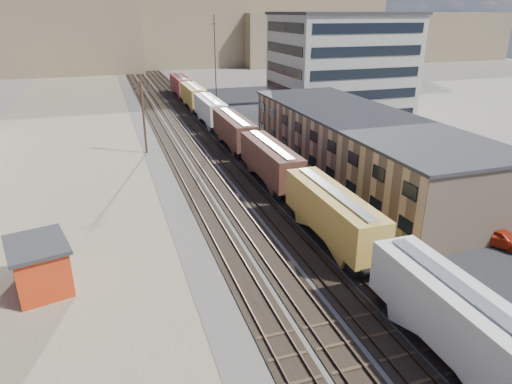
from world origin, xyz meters
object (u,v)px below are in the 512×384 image
object	(u,v)px
freight_train	(250,143)
utility_pole_north	(143,116)
parked_car_red	(499,237)
parked_car_blue	(321,119)
maintenance_shed	(40,266)

from	to	relation	value
freight_train	utility_pole_north	size ratio (longest dim) A/B	11.97
parked_car_red	parked_car_blue	xyz separation A→B (m)	(5.69, 46.00, -0.03)
utility_pole_north	parked_car_red	bearing A→B (deg)	-55.40
parked_car_red	utility_pole_north	bearing A→B (deg)	97.31
freight_train	maintenance_shed	bearing A→B (deg)	-134.91
utility_pole_north	maintenance_shed	xyz separation A→B (m)	(-10.38, -31.95, -3.42)
maintenance_shed	parked_car_red	bearing A→B (deg)	-7.95
parked_car_blue	parked_car_red	bearing A→B (deg)	-112.89
parked_car_red	parked_car_blue	bearing A→B (deg)	55.66
maintenance_shed	freight_train	bearing A→B (deg)	45.09
freight_train	utility_pole_north	xyz separation A→B (m)	(-12.30, 9.20, 2.50)
freight_train	utility_pole_north	world-z (taller)	utility_pole_north
freight_train	utility_pole_north	distance (m)	15.56
maintenance_shed	parked_car_red	xyz separation A→B (m)	(35.88, -5.01, -1.09)
utility_pole_north	maintenance_shed	bearing A→B (deg)	-108.00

